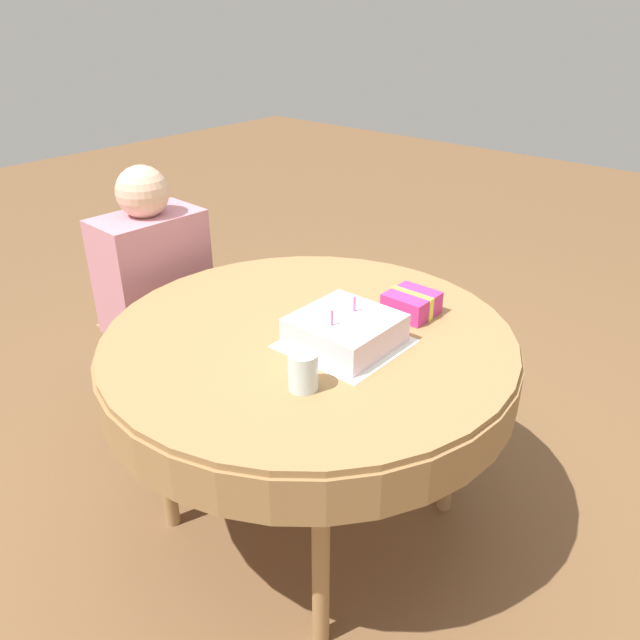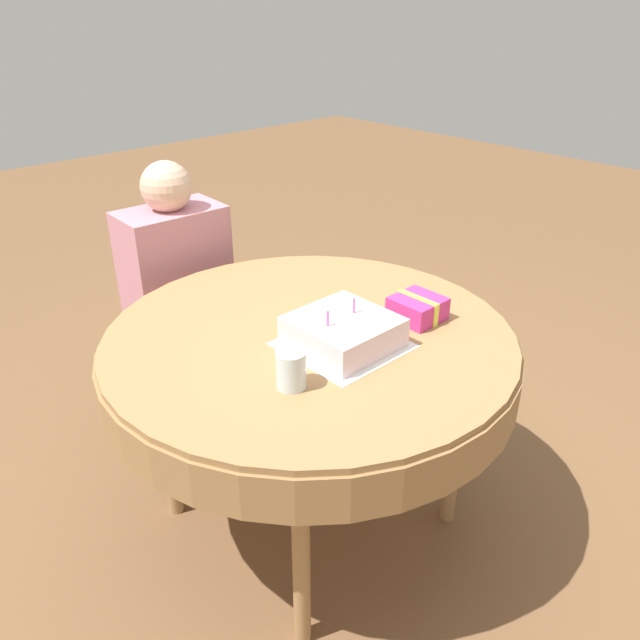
# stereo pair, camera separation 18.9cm
# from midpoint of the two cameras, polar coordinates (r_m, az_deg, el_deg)

# --- Properties ---
(ground_plane) EXTENTS (12.00, 12.00, 0.00)m
(ground_plane) POSITION_cam_midpoint_polar(r_m,az_deg,el_deg) (2.40, -3.26, -17.38)
(ground_plane) COLOR brown
(dining_table) EXTENTS (1.30, 1.30, 0.76)m
(dining_table) POSITION_cam_midpoint_polar(r_m,az_deg,el_deg) (1.98, -3.78, -3.45)
(dining_table) COLOR #9E7547
(dining_table) RESTS_ON ground_plane
(chair) EXTENTS (0.40, 0.40, 0.88)m
(chair) POSITION_cam_midpoint_polar(r_m,az_deg,el_deg) (2.76, -17.11, 0.35)
(chair) COLOR #A37A4C
(chair) RESTS_ON ground_plane
(person) EXTENTS (0.42, 0.35, 1.14)m
(person) POSITION_cam_midpoint_polar(r_m,az_deg,el_deg) (2.60, -16.77, 3.76)
(person) COLOR #DBB293
(person) RESTS_ON ground_plane
(napkin) EXTENTS (0.33, 0.33, 0.00)m
(napkin) POSITION_cam_midpoint_polar(r_m,az_deg,el_deg) (1.87, -0.60, -2.24)
(napkin) COLOR white
(napkin) RESTS_ON dining_table
(birthday_cake) EXTENTS (0.28, 0.28, 0.14)m
(birthday_cake) POSITION_cam_midpoint_polar(r_m,az_deg,el_deg) (1.85, -0.61, -1.01)
(birthday_cake) COLOR silver
(birthday_cake) RESTS_ON dining_table
(drinking_glass) EXTENTS (0.08, 0.08, 0.11)m
(drinking_glass) POSITION_cam_midpoint_polar(r_m,az_deg,el_deg) (1.65, -4.85, -4.76)
(drinking_glass) COLOR silver
(drinking_glass) RESTS_ON dining_table
(gift_box) EXTENTS (0.15, 0.15, 0.08)m
(gift_box) POSITION_cam_midpoint_polar(r_m,az_deg,el_deg) (2.04, 5.75, 1.43)
(gift_box) COLOR #D13384
(gift_box) RESTS_ON dining_table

